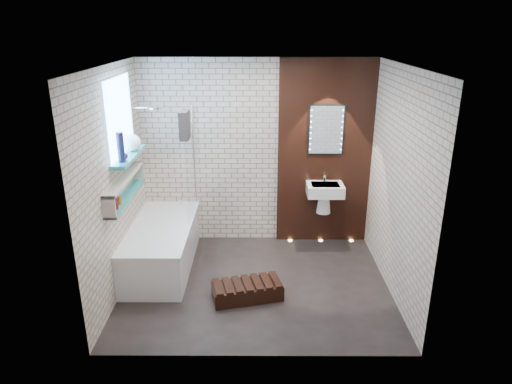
{
  "coord_description": "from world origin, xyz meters",
  "views": [
    {
      "loc": [
        0.02,
        -4.91,
        3.01
      ],
      "look_at": [
        0.0,
        0.15,
        1.15
      ],
      "focal_mm": 32.28,
      "sensor_mm": 36.0,
      "label": 1
    }
  ],
  "objects_px": {
    "led_mirror": "(326,130)",
    "bath_screen": "(190,163)",
    "walnut_step": "(247,291)",
    "bathtub": "(162,246)",
    "washbasin": "(325,194)"
  },
  "relations": [
    {
      "from": "bathtub",
      "to": "washbasin",
      "type": "distance_m",
      "value": 2.32
    },
    {
      "from": "bath_screen",
      "to": "walnut_step",
      "type": "bearing_deg",
      "value": -57.15
    },
    {
      "from": "bathtub",
      "to": "walnut_step",
      "type": "bearing_deg",
      "value": -33.73
    },
    {
      "from": "bath_screen",
      "to": "walnut_step",
      "type": "relative_size",
      "value": 1.76
    },
    {
      "from": "washbasin",
      "to": "led_mirror",
      "type": "bearing_deg",
      "value": 90.0
    },
    {
      "from": "bathtub",
      "to": "walnut_step",
      "type": "relative_size",
      "value": 2.18
    },
    {
      "from": "bathtub",
      "to": "bath_screen",
      "type": "distance_m",
      "value": 1.14
    },
    {
      "from": "bath_screen",
      "to": "walnut_step",
      "type": "distance_m",
      "value": 1.85
    },
    {
      "from": "washbasin",
      "to": "led_mirror",
      "type": "height_order",
      "value": "led_mirror"
    },
    {
      "from": "led_mirror",
      "to": "bath_screen",
      "type": "bearing_deg",
      "value": -169.34
    },
    {
      "from": "led_mirror",
      "to": "walnut_step",
      "type": "height_order",
      "value": "led_mirror"
    },
    {
      "from": "led_mirror",
      "to": "walnut_step",
      "type": "bearing_deg",
      "value": -124.46
    },
    {
      "from": "bathtub",
      "to": "led_mirror",
      "type": "xyz_separation_m",
      "value": [
        2.17,
        0.78,
        1.36
      ]
    },
    {
      "from": "washbasin",
      "to": "walnut_step",
      "type": "relative_size",
      "value": 0.73
    },
    {
      "from": "bathtub",
      "to": "led_mirror",
      "type": "distance_m",
      "value": 2.68
    }
  ]
}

